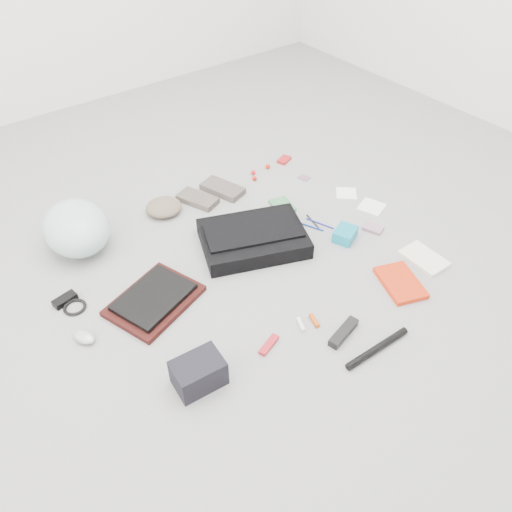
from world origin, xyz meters
TOP-DOWN VIEW (x-y plane):
  - ground_plane at (0.00, 0.00)m, footprint 4.00×4.00m
  - messenger_bag at (0.07, 0.11)m, footprint 0.56×0.48m
  - bag_flap at (0.07, 0.11)m, footprint 0.47×0.34m
  - laptop_sleeve at (-0.47, 0.07)m, footprint 0.42×0.36m
  - laptop at (-0.47, 0.07)m, footprint 0.35×0.30m
  - bike_helmet at (-0.56, 0.59)m, footprint 0.32×0.38m
  - beanie at (-0.13, 0.58)m, footprint 0.23×0.22m
  - mitten_left at (0.05, 0.56)m, footprint 0.17×0.23m
  - mitten_right at (0.20, 0.55)m, footprint 0.18×0.25m
  - power_brick at (-0.76, 0.30)m, footprint 0.10×0.06m
  - cable_coil at (-0.74, 0.24)m, footprint 0.11×0.11m
  - mouse at (-0.77, 0.06)m, footprint 0.09×0.11m
  - camera_bag at (-0.53, -0.36)m, footprint 0.18×0.14m
  - multitool at (-0.24, -0.39)m, footprint 0.11×0.06m
  - toiletry_tube_white at (-0.07, -0.39)m, footprint 0.04×0.07m
  - toiletry_tube_orange at (-0.02, -0.40)m, footprint 0.04×0.07m
  - u_lock at (0.02, -0.52)m, footprint 0.16×0.08m
  - bike_pump at (0.07, -0.65)m, footprint 0.30×0.04m
  - book_red at (0.41, -0.47)m, footprint 0.21×0.26m
  - book_white at (0.61, -0.43)m, footprint 0.14×0.20m
  - notepad at (0.37, 0.26)m, footprint 0.12×0.14m
  - pen_blue at (0.37, 0.05)m, footprint 0.07×0.14m
  - pen_black at (0.40, 0.07)m, footprint 0.03×0.13m
  - pen_navy at (0.42, 0.04)m, footprint 0.06×0.14m
  - accordion_wallet at (0.44, -0.11)m, footprint 0.14×0.13m
  - card_deck at (0.59, -0.15)m, footprint 0.09×0.11m
  - napkin_top at (0.70, 0.14)m, footprint 0.15×0.15m
  - napkin_bottom at (0.72, -0.02)m, footprint 0.15×0.15m
  - lollipop_a at (0.40, 0.53)m, footprint 0.03×0.03m
  - lollipop_b at (0.43, 0.59)m, footprint 0.03×0.03m
  - lollipop_c at (0.53, 0.58)m, footprint 0.03×0.03m
  - altoids_tin at (0.65, 0.59)m, footprint 0.10×0.08m
  - stamp_sheet at (0.63, 0.39)m, footprint 0.06×0.07m

SIDE VIEW (x-z plane):
  - ground_plane at x=0.00m, z-range 0.00..0.00m
  - stamp_sheet at x=0.63m, z-range 0.00..0.00m
  - napkin_top at x=0.70m, z-range 0.00..0.01m
  - napkin_bottom at x=0.72m, z-range 0.00..0.01m
  - pen_black at x=0.40m, z-range 0.00..0.01m
  - pen_navy at x=0.42m, z-range 0.00..0.01m
  - pen_blue at x=0.37m, z-range 0.00..0.01m
  - cable_coil at x=-0.74m, z-range 0.00..0.01m
  - notepad at x=0.37m, z-range 0.00..0.01m
  - multitool at x=-0.24m, z-range 0.00..0.02m
  - card_deck at x=0.59m, z-range 0.00..0.02m
  - altoids_tin at x=0.65m, z-range 0.00..0.02m
  - toiletry_tube_white at x=-0.07m, z-range 0.00..0.02m
  - toiletry_tube_orange at x=-0.02m, z-range 0.00..0.02m
  - book_white at x=0.61m, z-range 0.00..0.02m
  - book_red at x=0.41m, z-range 0.00..0.02m
  - laptop_sleeve at x=-0.47m, z-range 0.00..0.02m
  - lollipop_a at x=0.40m, z-range 0.00..0.03m
  - lollipop_b at x=0.43m, z-range 0.00..0.03m
  - lollipop_c at x=0.53m, z-range 0.00..0.03m
  - power_brick at x=-0.76m, z-range 0.00..0.03m
  - bike_pump at x=0.07m, z-range 0.00..0.03m
  - mitten_left at x=0.05m, z-range 0.00..0.03m
  - u_lock at x=0.02m, z-range 0.00..0.03m
  - mitten_right at x=0.20m, z-range 0.00..0.03m
  - mouse at x=-0.77m, z-range 0.00..0.04m
  - accordion_wallet at x=0.44m, z-range 0.00..0.06m
  - beanie at x=-0.13m, z-range 0.00..0.06m
  - laptop at x=-0.47m, z-range 0.02..0.04m
  - messenger_bag at x=0.07m, z-range 0.00..0.08m
  - camera_bag at x=-0.53m, z-range 0.00..0.11m
  - bag_flap at x=0.07m, z-range 0.08..0.09m
  - bike_helmet at x=-0.56m, z-range 0.00..0.22m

